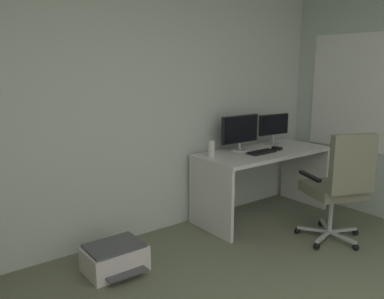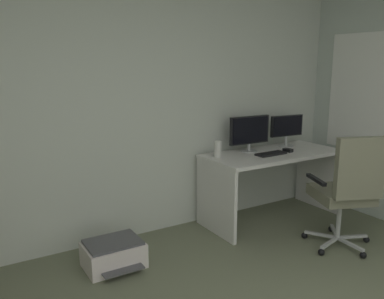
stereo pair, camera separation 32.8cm
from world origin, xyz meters
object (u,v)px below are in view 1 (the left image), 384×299
Objects in this scene: monitor_main at (240,131)px; keyboard at (262,152)px; desk at (262,168)px; monitor_secondary at (274,126)px; desktop_speaker at (211,149)px; computer_mouse at (277,148)px; office_chair at (340,183)px; printer at (115,258)px.

monitor_main is 1.45× the size of keyboard.
monitor_secondary is at bearing 25.00° from desk.
desk is 0.71m from desktop_speaker.
monitor_secondary reaches higher than computer_mouse.
office_chair is (0.25, -1.07, -0.37)m from monitor_main.
desk is at bearing -155.00° from monitor_secondary.
monitor_secondary is 0.35m from computer_mouse.
keyboard is at bearing 174.49° from computer_mouse.
office_chair is (0.15, -0.83, -0.16)m from keyboard.
office_chair is at bearing -104.80° from computer_mouse.
desktop_speaker is at bearing 159.52° from computer_mouse.
computer_mouse is at bearing 83.22° from office_chair.
keyboard is 0.25m from computer_mouse.
office_chair reaches higher than keyboard.
desktop_speaker is at bearing 159.17° from keyboard.
monitor_secondary is 1.16m from office_chair.
keyboard is at bearing -66.89° from monitor_main.
desktop_speaker reaches higher than desk.
monitor_secondary reaches higher than keyboard.
keyboard reaches higher than printer.
desktop_speaker is at bearing -177.20° from monitor_secondary.
desktop_speaker is (-0.64, 0.11, 0.28)m from desk.
monitor_main reaches higher than desk.
printer is at bearing -176.43° from desk.
office_chair reaches higher than computer_mouse.
keyboard is 0.86m from office_chair.
desk is at bearing 3.57° from printer.
computer_mouse is (0.35, -0.22, -0.20)m from monitor_main.
monitor_main reaches higher than keyboard.
desk is 0.48m from monitor_main.
desk is at bearing 35.53° from keyboard.
computer_mouse is 0.59× the size of desktop_speaker.
computer_mouse is at bearing -130.14° from monitor_secondary.
monitor_main is 0.46m from computer_mouse.
desktop_speaker is at bearing -173.85° from monitor_main.
keyboard reaches higher than desk.
desk is 3.06× the size of monitor_main.
desk is at bearing -38.33° from monitor_main.
keyboard is 1.86m from printer.
office_chair is (-0.29, -1.07, -0.36)m from monitor_secondary.
monitor_main reaches higher than desktop_speaker.
keyboard is at bearing 1.29° from printer.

